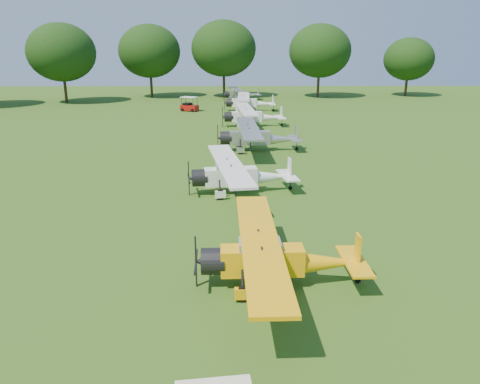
# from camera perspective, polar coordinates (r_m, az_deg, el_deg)

# --- Properties ---
(ground) EXTENTS (160.00, 160.00, 0.00)m
(ground) POSITION_cam_1_polar(r_m,az_deg,el_deg) (28.10, 0.00, -0.60)
(ground) COLOR #315114
(ground) RESTS_ON ground
(tree_belt) EXTENTS (137.36, 130.27, 14.52)m
(tree_belt) POSITION_cam_1_polar(r_m,az_deg,el_deg) (27.16, 7.85, 15.87)
(tree_belt) COLOR #331D13
(tree_belt) RESTS_ON ground
(aircraft_2) EXTENTS (6.49, 10.32, 2.04)m
(aircraft_2) POSITION_cam_1_polar(r_m,az_deg,el_deg) (17.68, 4.30, -7.78)
(aircraft_2) COLOR #FFB30A
(aircraft_2) RESTS_ON ground
(aircraft_3) EXTENTS (6.75, 10.70, 2.10)m
(aircraft_3) POSITION_cam_1_polar(r_m,az_deg,el_deg) (28.61, -0.16, 2.30)
(aircraft_3) COLOR white
(aircraft_3) RESTS_ON ground
(aircraft_4) EXTENTS (7.21, 11.46, 2.26)m
(aircraft_4) POSITION_cam_1_polar(r_m,az_deg,el_deg) (40.32, 1.97, 6.90)
(aircraft_4) COLOR #B4B5B9
(aircraft_4) RESTS_ON ground
(aircraft_5) EXTENTS (7.06, 11.25, 2.21)m
(aircraft_5) POSITION_cam_1_polar(r_m,az_deg,el_deg) (52.79, 1.39, 9.39)
(aircraft_5) COLOR white
(aircraft_5) RESTS_ON ground
(aircraft_6) EXTENTS (7.09, 11.27, 2.23)m
(aircraft_6) POSITION_cam_1_polar(r_m,az_deg,el_deg) (65.59, 1.00, 10.98)
(aircraft_6) COLOR white
(aircraft_6) RESTS_ON ground
(aircraft_7) EXTENTS (6.32, 10.00, 1.96)m
(aircraft_7) POSITION_cam_1_polar(r_m,az_deg,el_deg) (78.79, 0.05, 11.97)
(aircraft_7) COLOR #B4B5B9
(aircraft_7) RESTS_ON ground
(golf_cart) EXTENTS (2.62, 2.16, 1.95)m
(golf_cart) POSITION_cam_1_polar(r_m,az_deg,el_deg) (65.82, -6.22, 10.34)
(golf_cart) COLOR #A5110B
(golf_cart) RESTS_ON ground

